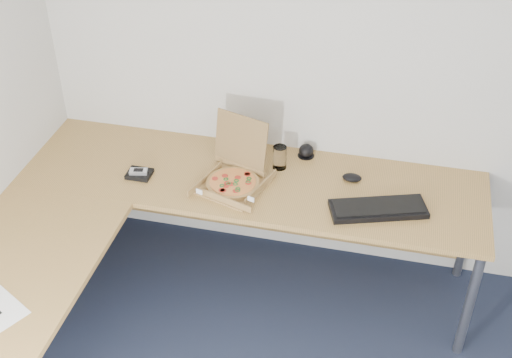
% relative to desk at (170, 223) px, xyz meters
% --- Properties ---
extents(room_shell, '(3.50, 3.50, 2.50)m').
position_rel_desk_xyz_m(room_shell, '(0.82, -0.97, 0.55)').
color(room_shell, beige).
rests_on(room_shell, ground).
extents(desk, '(2.50, 2.20, 0.73)m').
position_rel_desk_xyz_m(desk, '(0.00, 0.00, 0.00)').
color(desk, '#B28444').
rests_on(desk, ground).
extents(pizza_box, '(0.31, 0.37, 0.32)m').
position_rel_desk_xyz_m(pizza_box, '(0.24, 0.35, 0.07)').
color(pizza_box, '#9F7844').
rests_on(pizza_box, desk).
extents(drinking_glass, '(0.08, 0.08, 0.13)m').
position_rel_desk_xyz_m(drinking_glass, '(0.45, 0.56, 0.10)').
color(drinking_glass, white).
rests_on(drinking_glass, desk).
extents(keyboard, '(0.51, 0.32, 0.03)m').
position_rel_desk_xyz_m(keyboard, '(1.01, 0.30, 0.04)').
color(keyboard, black).
rests_on(keyboard, desk).
extents(mouse, '(0.11, 0.08, 0.04)m').
position_rel_desk_xyz_m(mouse, '(0.85, 0.53, 0.05)').
color(mouse, black).
rests_on(mouse, desk).
extents(wallet, '(0.13, 0.11, 0.02)m').
position_rel_desk_xyz_m(wallet, '(-0.28, 0.31, 0.04)').
color(wallet, black).
rests_on(wallet, desk).
extents(phone, '(0.10, 0.07, 0.02)m').
position_rel_desk_xyz_m(phone, '(-0.28, 0.31, 0.06)').
color(phone, '#B2B5BA').
rests_on(phone, wallet).
extents(dome_speaker, '(0.09, 0.09, 0.08)m').
position_rel_desk_xyz_m(dome_speaker, '(0.57, 0.71, 0.07)').
color(dome_speaker, black).
rests_on(dome_speaker, desk).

